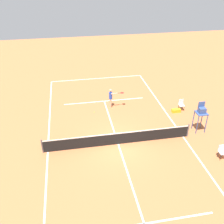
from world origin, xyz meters
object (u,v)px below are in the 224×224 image
at_px(courtside_chair_near, 222,151).
at_px(courtside_chair_mid, 181,104).
at_px(tennis_ball, 94,112).
at_px(umpire_chair, 201,112).
at_px(equipment_bag, 176,111).
at_px(player_serving, 111,96).

relative_size(courtside_chair_near, courtside_chair_mid, 1.00).
xyz_separation_m(tennis_ball, courtside_chair_near, (-7.57, 7.29, 0.50)).
bearing_deg(umpire_chair, equipment_bag, -78.40).
distance_m(courtside_chair_mid, equipment_bag, 0.76).
height_order(courtside_chair_near, courtside_chair_mid, same).
xyz_separation_m(player_serving, umpire_chair, (-5.92, 4.79, 0.56)).
bearing_deg(umpire_chair, player_serving, -38.93).
relative_size(player_serving, equipment_bag, 2.31).
relative_size(tennis_ball, courtside_chair_near, 0.07).
height_order(player_serving, courtside_chair_mid, player_serving).
distance_m(player_serving, umpire_chair, 7.64).
distance_m(player_serving, courtside_chair_mid, 6.13).
distance_m(player_serving, equipment_bag, 5.73).
distance_m(player_serving, tennis_ball, 2.03).
height_order(player_serving, courtside_chair_near, player_serving).
relative_size(tennis_ball, equipment_bag, 0.09).
relative_size(tennis_ball, courtside_chair_mid, 0.07).
relative_size(umpire_chair, courtside_chair_mid, 2.54).
bearing_deg(tennis_ball, courtside_chair_mid, 173.38).
relative_size(player_serving, courtside_chair_mid, 1.84).
bearing_deg(tennis_ball, courtside_chair_near, 136.08).
relative_size(player_serving, umpire_chair, 0.73).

